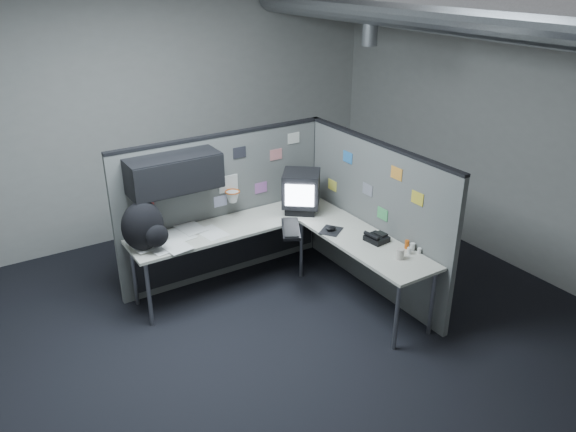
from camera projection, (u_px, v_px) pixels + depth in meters
room at (351, 105)px, 4.88m from camera, size 5.62×5.62×3.22m
partition_back at (212, 196)px, 5.88m from camera, size 2.44×0.42×1.63m
partition_right at (374, 217)px, 5.83m from camera, size 0.07×2.23×1.63m
desk at (271, 238)px, 5.83m from camera, size 2.31×2.11×0.73m
monitor at (301, 191)px, 6.11m from camera, size 0.55×0.55×0.44m
keyboard at (291, 229)px, 5.73m from camera, size 0.39×0.51×0.04m
mouse at (331, 229)px, 5.72m from camera, size 0.30×0.29×0.05m
phone at (376, 238)px, 5.50m from camera, size 0.20×0.22×0.09m
bottles at (411, 248)px, 5.31m from camera, size 0.14×0.19×0.08m
cup at (400, 254)px, 5.17m from camera, size 0.08×0.08×0.10m
papers at (177, 239)px, 5.54m from camera, size 0.96×0.66×0.02m
backpack at (144, 227)px, 5.25m from camera, size 0.44×0.40×0.49m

